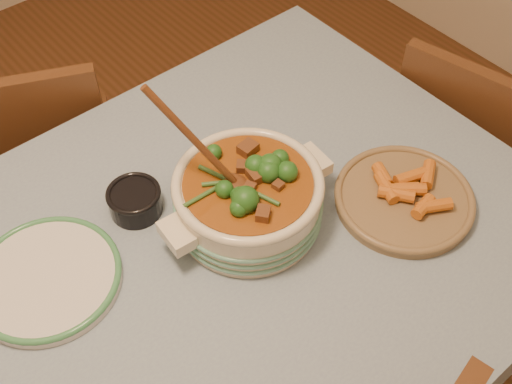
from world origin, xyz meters
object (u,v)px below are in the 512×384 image
Objects in this scene: dining_table at (172,308)px; stew_casserole at (248,196)px; chair_far at (47,154)px; fried_plate at (404,197)px; white_plate at (47,278)px; chair_right at (463,150)px; condiment_bowl at (135,200)px.

dining_table is 4.27× the size of stew_casserole.
fried_plate is at bearing 141.38° from chair_far.
white_plate is 0.46× the size of chair_right.
chair_right is (0.95, -0.22, -0.31)m from condiment_bowl.
fried_plate is 0.60m from chair_right.
chair_far is (0.06, 0.75, -0.19)m from dining_table.
fried_plate is 0.40× the size of chair_right.
dining_table is at bearing -174.17° from stew_casserole.
chair_far is at bearing 103.06° from stew_casserole.
chair_far is 1.23m from chair_right.
fried_plate is (0.29, -0.18, -0.06)m from stew_casserole.
stew_casserole is 0.43m from white_plate.
stew_casserole is 0.86m from chair_right.
white_plate is 2.70× the size of condiment_bowl.
dining_table is 4.36× the size of white_plate.
condiment_bowl reaches higher than white_plate.
condiment_bowl is at bearing 134.15° from stew_casserole.
condiment_bowl is (-0.17, 0.17, -0.04)m from stew_casserole.
chair_far reaches higher than condiment_bowl.
chair_right is at bearing -8.38° from white_plate.
condiment_bowl is at bearing 64.43° from chair_right.
fried_plate is at bearing 93.22° from chair_right.
fried_plate is at bearing -32.49° from stew_casserole.
chair_right reaches higher than condiment_bowl.
white_plate is at bearing 161.68° from stew_casserole.
condiment_bowl is 0.58m from fried_plate.
stew_casserole is 0.35m from fried_plate.
chair_right is at bearing -12.74° from condiment_bowl.
white_plate is at bearing 155.38° from fried_plate.
stew_casserole is at bearing 74.18° from chair_right.
fried_plate is 0.40× the size of chair_far.
chair_right is (1.19, -0.18, -0.29)m from white_plate.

